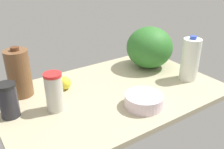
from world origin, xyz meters
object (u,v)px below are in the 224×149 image
Objects in this scene: milk_jug at (190,59)px; lime_by_jug at (53,77)px; mixing_bowl at (144,100)px; shaker_bottle at (8,100)px; lemon_loose at (64,83)px; chocolate_milk_jug at (19,73)px; tumbler_cup at (54,92)px; watermelon at (149,47)px.

milk_jug is 81.61cm from lime_by_jug.
mixing_bowl is at bearing -168.46° from milk_jug.
shaker_bottle reaches higher than lime_by_jug.
shaker_bottle is at bearing -162.02° from lemon_loose.
shaker_bottle is 33.67cm from lemon_loose.
milk_jug is at bearing -31.57° from lime_by_jug.
chocolate_milk_jug reaches higher than shaker_bottle.
milk_jug reaches higher than tumbler_cup.
watermelon is at bearing 5.10° from shaker_bottle.
watermelon is at bearing -13.57° from lime_by_jug.
chocolate_milk_jug reaches higher than mixing_bowl.
watermelon is at bearing -6.33° from chocolate_milk_jug.
lemon_loose reaches higher than lime_by_jug.
lemon_loose is at bearing -17.86° from chocolate_milk_jug.
tumbler_cup is at bearing 149.48° from mixing_bowl.
lemon_loose is (-24.99, 38.33, 0.46)cm from mixing_bowl.
shaker_bottle reaches higher than mixing_bowl.
mixing_bowl is 3.26× the size of lime_by_jug.
mixing_bowl is 44.38cm from milk_jug.
milk_jug is 96.30cm from chocolate_milk_jug.
tumbler_cup is 3.28× the size of lime_by_jug.
tumbler_cup reaches higher than lemon_loose.
milk_jug is (42.49, 8.68, 9.41)cm from mixing_bowl.
shaker_bottle is at bearing -142.58° from lime_by_jug.
lime_by_jug is at bearing 96.98° from lemon_loose.
tumbler_cup is at bearing -17.39° from shaker_bottle.
watermelon reaches higher than tumbler_cup.
watermelon reaches higher than lime_by_jug.
watermelon is 64.28cm from lime_by_jug.
mixing_bowl is at bearing -44.19° from chocolate_milk_jug.
mixing_bowl is (-35.09, -36.22, -10.28)cm from watermelon.
shaker_bottle reaches higher than lemon_loose.
chocolate_milk_jug is at bearing -163.79° from lime_by_jug.
chocolate_milk_jug is (-89.07, 36.60, 0.07)cm from milk_jug.
tumbler_cup is 80.86cm from milk_jug.
lime_by_jug is (20.02, 5.82, -9.73)cm from chocolate_milk_jug.
milk_jug is (79.71, -13.26, 2.93)cm from tumbler_cup.
chocolate_milk_jug reaches higher than lemon_loose.
tumbler_cup reaches higher than lime_by_jug.
lime_by_jug is at bearing 37.42° from shaker_bottle.
milk_jug reaches higher than lemon_loose.
tumbler_cup is at bearing -168.82° from watermelon.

